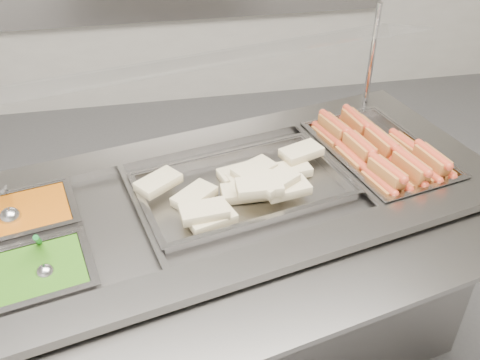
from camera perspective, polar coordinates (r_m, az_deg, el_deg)
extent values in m
cube|color=gray|center=(1.90, -1.26, -11.04)|extent=(1.72, 1.01, 0.78)
cube|color=gray|center=(1.41, 3.45, -8.23)|extent=(1.67, 0.48, 0.03)
cube|color=gray|center=(1.88, -5.09, 3.99)|extent=(1.67, 0.48, 0.03)
cube|color=gray|center=(2.01, 19.74, 4.16)|extent=(0.23, 0.52, 0.03)
cube|color=black|center=(1.69, -1.39, -4.05)|extent=(1.53, 0.82, 0.02)
cube|color=gray|center=(1.78, 10.10, 1.95)|extent=(0.13, 0.50, 0.01)
cube|color=gray|center=(1.57, -10.57, -3.32)|extent=(0.13, 0.50, 0.01)
cube|color=gray|center=(1.35, 6.26, -13.14)|extent=(1.62, 0.57, 0.02)
cylinder|color=silver|center=(2.06, 13.88, 12.66)|extent=(0.02, 0.02, 0.39)
cube|color=silver|center=(1.60, -4.18, 12.58)|extent=(1.50, 0.58, 0.08)
cube|color=#A84509|center=(1.68, -21.83, -4.06)|extent=(0.29, 0.25, 0.08)
cube|color=#2A6910|center=(1.48, -20.88, -10.01)|extent=(0.29, 0.25, 0.08)
cube|color=#A55322|center=(1.72, 14.55, -0.68)|extent=(0.08, 0.14, 0.05)
cylinder|color=red|center=(1.71, 14.66, -0.10)|extent=(0.06, 0.15, 0.03)
cube|color=#A55322|center=(1.82, 11.73, 2.06)|extent=(0.07, 0.14, 0.05)
cylinder|color=red|center=(1.81, 11.80, 2.54)|extent=(0.06, 0.15, 0.03)
cube|color=#A55322|center=(1.93, 9.18, 4.36)|extent=(0.08, 0.14, 0.05)
cylinder|color=red|center=(1.92, 9.24, 4.89)|extent=(0.06, 0.15, 0.03)
cube|color=#A55322|center=(1.75, 16.03, -0.19)|extent=(0.08, 0.14, 0.05)
cylinder|color=red|center=(1.74, 16.13, 0.32)|extent=(0.06, 0.15, 0.03)
cube|color=#A55322|center=(1.85, 13.15, 2.37)|extent=(0.07, 0.14, 0.05)
cylinder|color=red|center=(1.84, 13.24, 2.90)|extent=(0.06, 0.15, 0.03)
cube|color=#A55322|center=(1.95, 10.58, 4.69)|extent=(0.08, 0.14, 0.05)
cylinder|color=red|center=(1.94, 10.64, 5.21)|extent=(0.06, 0.15, 0.03)
cube|color=#A55322|center=(1.78, 17.47, 0.24)|extent=(0.08, 0.14, 0.05)
cylinder|color=red|center=(1.77, 17.57, 0.74)|extent=(0.06, 0.15, 0.03)
cube|color=#A55322|center=(1.88, 14.57, 2.79)|extent=(0.08, 0.14, 0.05)
cylinder|color=red|center=(1.87, 14.65, 3.26)|extent=(0.06, 0.15, 0.03)
cube|color=#A55322|center=(1.98, 11.96, 5.06)|extent=(0.07, 0.14, 0.05)
cylinder|color=red|center=(1.97, 12.02, 5.51)|extent=(0.06, 0.15, 0.03)
cube|color=#A55322|center=(1.81, 18.83, 0.58)|extent=(0.08, 0.14, 0.05)
cylinder|color=red|center=(1.80, 18.96, 1.14)|extent=(0.06, 0.15, 0.03)
cube|color=#A55322|center=(1.91, 15.93, 3.08)|extent=(0.07, 0.14, 0.05)
cylinder|color=red|center=(1.90, 16.02, 3.60)|extent=(0.05, 0.15, 0.03)
cube|color=#A55322|center=(2.01, 13.29, 5.33)|extent=(0.07, 0.14, 0.05)
cylinder|color=red|center=(2.00, 13.37, 5.80)|extent=(0.05, 0.15, 0.03)
cube|color=#A55322|center=(1.85, 20.15, 0.99)|extent=(0.08, 0.14, 0.05)
cylinder|color=red|center=(1.84, 20.28, 1.52)|extent=(0.06, 0.15, 0.03)
cube|color=#A55322|center=(1.94, 17.23, 3.42)|extent=(0.08, 0.14, 0.05)
cylinder|color=red|center=(1.93, 17.33, 3.92)|extent=(0.06, 0.15, 0.03)
cube|color=#A55322|center=(1.70, 15.39, 0.76)|extent=(0.08, 0.14, 0.05)
cylinder|color=red|center=(1.69, 15.49, 1.31)|extent=(0.07, 0.15, 0.03)
cube|color=#A55322|center=(1.81, 12.60, 3.50)|extent=(0.07, 0.14, 0.05)
cylinder|color=red|center=(1.80, 12.68, 4.03)|extent=(0.06, 0.15, 0.03)
cube|color=#A55322|center=(1.91, 9.97, 5.61)|extent=(0.08, 0.14, 0.05)
cylinder|color=red|center=(1.90, 10.03, 6.12)|extent=(0.07, 0.15, 0.03)
cube|color=#A55322|center=(1.75, 17.78, 1.39)|extent=(0.08, 0.14, 0.05)
cylinder|color=red|center=(1.74, 17.90, 1.93)|extent=(0.06, 0.15, 0.03)
cube|color=#A55322|center=(1.85, 14.81, 3.97)|extent=(0.07, 0.14, 0.05)
cylinder|color=red|center=(1.84, 14.90, 4.49)|extent=(0.06, 0.15, 0.03)
cube|color=#A55322|center=(1.95, 12.27, 6.08)|extent=(0.07, 0.14, 0.05)
cylinder|color=red|center=(1.94, 12.34, 6.58)|extent=(0.05, 0.15, 0.03)
cube|color=#A55322|center=(1.81, 19.79, 2.07)|extent=(0.07, 0.14, 0.05)
cylinder|color=red|center=(1.80, 19.92, 2.60)|extent=(0.06, 0.15, 0.03)
cube|color=#C7B786|center=(1.56, -3.87, -3.30)|extent=(0.14, 0.08, 0.03)
cube|color=#C7B786|center=(1.61, -4.89, -1.73)|extent=(0.15, 0.15, 0.03)
cube|color=#C7B786|center=(1.62, 0.40, -1.31)|extent=(0.13, 0.08, 0.03)
cube|color=#C7B786|center=(1.52, -3.06, -4.16)|extent=(0.15, 0.11, 0.03)
cube|color=#C7B786|center=(1.63, 1.39, -1.15)|extent=(0.14, 0.08, 0.03)
cube|color=#C7B786|center=(1.68, 0.96, 0.21)|extent=(0.15, 0.11, 0.03)
cube|color=#C7B786|center=(1.71, -0.02, 0.69)|extent=(0.15, 0.11, 0.03)
cube|color=#C7B786|center=(1.72, 5.29, 1.03)|extent=(0.14, 0.10, 0.03)
cube|color=#C7B786|center=(1.67, 1.53, 1.07)|extent=(0.15, 0.13, 0.03)
cube|color=#C7B786|center=(1.63, -8.70, -0.26)|extent=(0.15, 0.14, 0.03)
cube|color=#C7B786|center=(1.51, -3.85, -3.37)|extent=(0.14, 0.09, 0.03)
cube|color=#C7B786|center=(1.76, 6.56, 2.98)|extent=(0.15, 0.12, 0.03)
cube|color=#C7B786|center=(1.62, 2.77, 0.05)|extent=(0.15, 0.11, 0.03)
cube|color=#C7B786|center=(1.60, 5.01, -0.90)|extent=(0.15, 0.10, 0.03)
cube|color=#C7B786|center=(1.55, 2.08, -0.73)|extent=(0.14, 0.08, 0.03)
cube|color=#C7B786|center=(1.58, 3.90, -0.16)|extent=(0.15, 0.14, 0.03)
sphere|color=silver|center=(1.64, -23.26, -3.73)|extent=(0.06, 0.06, 0.06)
cylinder|color=silver|center=(1.67, -23.86, -0.86)|extent=(0.04, 0.15, 0.09)
sphere|color=silver|center=(1.44, -20.01, -9.34)|extent=(0.05, 0.05, 0.05)
cylinder|color=#157B2E|center=(1.46, -20.77, -5.98)|extent=(0.04, 0.11, 0.11)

